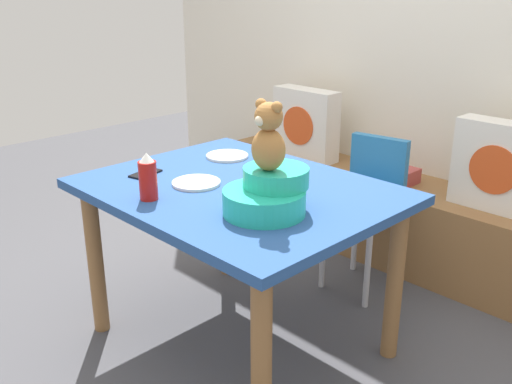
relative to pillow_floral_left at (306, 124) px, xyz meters
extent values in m
plane|color=#4C4C51|center=(0.68, -1.21, -0.68)|extent=(8.00, 8.00, 0.00)
cube|color=silver|center=(0.68, 0.29, 0.62)|extent=(4.40, 0.10, 2.60)
cube|color=olive|center=(0.68, 0.02, -0.45)|extent=(2.60, 0.44, 0.46)
cube|color=white|center=(0.00, 0.00, 0.00)|extent=(0.44, 0.14, 0.44)
cylinder|color=#D84C1E|center=(0.00, -0.07, 0.00)|extent=(0.24, 0.01, 0.24)
cube|color=white|center=(1.24, 0.00, 0.00)|extent=(0.44, 0.14, 0.44)
cylinder|color=#D84C1E|center=(1.24, -0.07, 0.00)|extent=(0.24, 0.01, 0.24)
cube|color=#B04442|center=(0.69, 0.02, -0.18)|extent=(0.20, 0.14, 0.08)
cube|color=#264C8C|center=(0.68, -1.21, 0.04)|extent=(1.23, 0.97, 0.04)
cylinder|color=olive|center=(0.16, -1.60, -0.33)|extent=(0.07, 0.07, 0.70)
cylinder|color=olive|center=(1.21, -1.60, -0.33)|extent=(0.07, 0.07, 0.70)
cylinder|color=olive|center=(0.16, -0.82, -0.33)|extent=(0.07, 0.07, 0.70)
cylinder|color=olive|center=(1.21, -0.82, -0.33)|extent=(0.07, 0.07, 0.70)
cylinder|color=#2672B2|center=(0.77, -0.43, -0.17)|extent=(0.34, 0.34, 0.10)
cube|color=#2672B2|center=(0.75, -0.29, -0.01)|extent=(0.30, 0.10, 0.24)
cube|color=white|center=(0.80, -0.61, -0.10)|extent=(0.33, 0.24, 0.02)
cylinder|color=silver|center=(0.63, -0.57, -0.45)|extent=(0.03, 0.03, 0.46)
cylinder|color=silver|center=(0.91, -0.57, -0.45)|extent=(0.03, 0.03, 0.46)
cylinder|color=silver|center=(0.63, -0.29, -0.45)|extent=(0.03, 0.03, 0.46)
cylinder|color=silver|center=(0.91, -0.29, -0.45)|extent=(0.03, 0.03, 0.46)
cylinder|color=#23B99B|center=(0.96, -1.34, 0.10)|extent=(0.30, 0.30, 0.09)
cylinder|color=#23B99B|center=(0.96, -1.28, 0.18)|extent=(0.24, 0.24, 0.07)
ellipsoid|color=#AA733B|center=(0.96, -1.32, 0.29)|extent=(0.13, 0.11, 0.15)
sphere|color=#AA733B|center=(0.96, -1.32, 0.41)|extent=(0.10, 0.10, 0.10)
sphere|color=beige|center=(0.96, -1.37, 0.40)|extent=(0.04, 0.04, 0.04)
sphere|color=#AA733B|center=(0.92, -1.32, 0.45)|extent=(0.04, 0.04, 0.04)
sphere|color=#AA733B|center=(1.00, -1.32, 0.45)|extent=(0.04, 0.04, 0.04)
cylinder|color=red|center=(0.55, -1.55, 0.13)|extent=(0.07, 0.07, 0.15)
cone|color=white|center=(0.55, -1.55, 0.23)|extent=(0.06, 0.06, 0.03)
cylinder|color=black|center=(0.79, -1.05, 0.11)|extent=(0.08, 0.08, 0.09)
torus|color=black|center=(0.84, -1.05, 0.11)|extent=(0.06, 0.01, 0.06)
cylinder|color=white|center=(0.34, -0.97, 0.07)|extent=(0.20, 0.20, 0.01)
cylinder|color=white|center=(0.54, -1.32, 0.07)|extent=(0.20, 0.20, 0.01)
cube|color=black|center=(0.29, -1.39, 0.06)|extent=(0.10, 0.16, 0.01)
camera|label=1|loc=(2.30, -2.71, 0.85)|focal=40.36mm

